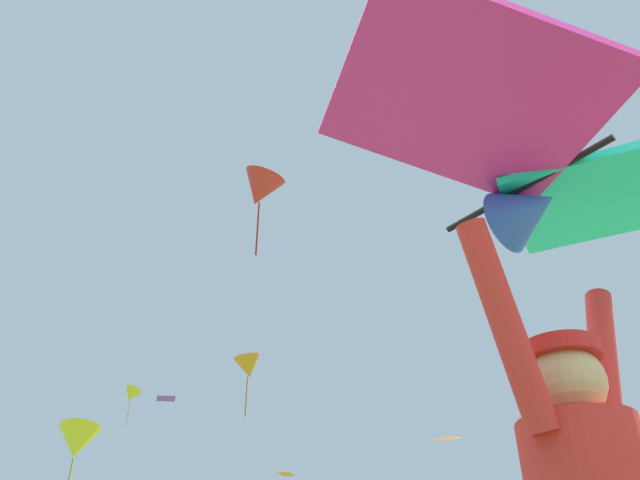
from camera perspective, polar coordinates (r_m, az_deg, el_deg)
The scene contains 8 objects.
held_stunt_kite at distance 2.40m, azimuth 19.11°, elevation 6.09°, with size 1.76×1.21×0.41m.
distant_kite_yellow_low_right at distance 18.11m, azimuth -20.98°, elevation -16.60°, with size 1.50×1.59×2.43m.
distant_kite_yellow_far_center at distance 36.80m, azimuth -16.58°, elevation -13.19°, with size 1.27×1.23×2.17m.
distant_kite_orange_low_left at distance 25.57m, azimuth -6.45°, elevation -11.25°, with size 1.62×1.53×2.51m.
distant_kite_orange_overhead_distant at distance 38.30m, azimuth -3.05°, elevation -20.17°, with size 0.89×0.89×0.16m.
distant_kite_purple_high_right at distance 30.75m, azimuth -13.65°, elevation -13.58°, with size 1.16×1.16×0.16m.
distant_kite_orange_mid_right at distance 14.63m, azimuth 11.31°, elevation -16.99°, with size 0.77×0.74×0.32m.
distant_kite_red_high_left at distance 13.75m, azimuth -5.39°, elevation 4.50°, with size 1.22×1.23×2.23m.
Camera 1 is at (-1.41, -1.44, 0.82)m, focal length 35.69 mm.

